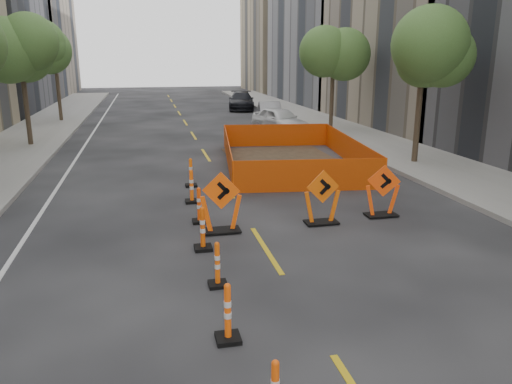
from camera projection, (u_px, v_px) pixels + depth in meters
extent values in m
plane|color=black|center=(322.00, 338.00, 8.16)|extent=(140.00, 140.00, 0.00)
cube|color=gray|center=(427.00, 162.00, 21.30)|extent=(4.00, 90.00, 0.15)
cube|color=gray|center=(5.00, 3.00, 54.39)|extent=(12.00, 20.00, 20.00)
cube|color=gray|center=(450.00, 15.00, 32.25)|extent=(12.00, 16.00, 14.00)
cube|color=tan|center=(295.00, 28.00, 64.77)|extent=(12.00, 14.00, 16.00)
cylinder|color=#382B1E|center=(28.00, 116.00, 24.85)|extent=(0.24, 0.24, 3.15)
sphere|color=#48672C|center=(20.00, 54.00, 24.06)|extent=(2.80, 2.80, 2.80)
cylinder|color=#382B1E|center=(59.00, 99.00, 34.27)|extent=(0.24, 0.24, 3.15)
sphere|color=#48672C|center=(55.00, 55.00, 33.48)|extent=(2.80, 2.80, 2.80)
cylinder|color=#382B1E|center=(417.00, 128.00, 20.78)|extent=(0.24, 0.24, 3.15)
sphere|color=#48672C|center=(423.00, 54.00, 20.00)|extent=(2.80, 2.80, 2.80)
cylinder|color=#382B1E|center=(331.00, 105.00, 30.21)|extent=(0.24, 0.24, 3.15)
sphere|color=#48672C|center=(333.00, 54.00, 29.42)|extent=(2.80, 2.80, 2.80)
imported|color=white|center=(280.00, 120.00, 29.87)|extent=(3.00, 4.75, 1.51)
imported|color=#97969B|center=(270.00, 112.00, 34.63)|extent=(2.11, 4.36, 1.38)
imported|color=black|center=(241.00, 101.00, 42.57)|extent=(2.96, 5.43, 1.49)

